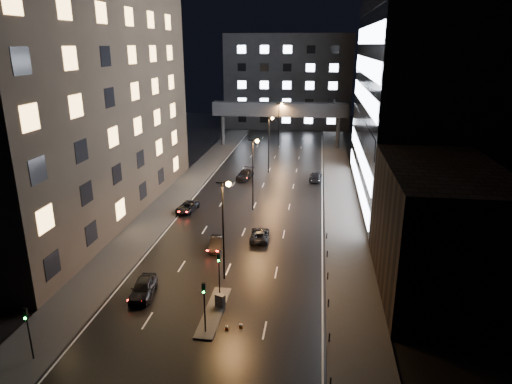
{
  "coord_description": "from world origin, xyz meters",
  "views": [
    {
      "loc": [
        8.65,
        -31.73,
        22.27
      ],
      "look_at": [
        0.99,
        24.0,
        4.0
      ],
      "focal_mm": 32.0,
      "sensor_mm": 36.0,
      "label": 1
    }
  ],
  "objects_px": {
    "car_away_a": "(143,288)",
    "car_away_c": "(187,207)",
    "car_toward_a": "(260,235)",
    "utility_cabinet": "(220,300)",
    "car_away_b": "(216,243)",
    "car_away_d": "(245,174)",
    "car_toward_b": "(316,177)"
  },
  "relations": [
    {
      "from": "car_away_a",
      "to": "car_away_c",
      "type": "relative_size",
      "value": 1.02
    },
    {
      "from": "car_toward_a",
      "to": "utility_cabinet",
      "type": "bearing_deg",
      "value": 81.13
    },
    {
      "from": "car_away_a",
      "to": "car_away_c",
      "type": "distance_m",
      "value": 22.46
    },
    {
      "from": "car_toward_a",
      "to": "utility_cabinet",
      "type": "relative_size",
      "value": 4.06
    },
    {
      "from": "car_away_c",
      "to": "car_away_b",
      "type": "bearing_deg",
      "value": -52.55
    },
    {
      "from": "car_away_c",
      "to": "car_away_d",
      "type": "xyz_separation_m",
      "value": [
        5.42,
        17.23,
        0.13
      ]
    },
    {
      "from": "car_away_c",
      "to": "car_toward_b",
      "type": "height_order",
      "value": "car_toward_b"
    },
    {
      "from": "car_away_b",
      "to": "car_away_c",
      "type": "bearing_deg",
      "value": 113.63
    },
    {
      "from": "car_away_d",
      "to": "utility_cabinet",
      "type": "xyz_separation_m",
      "value": [
        4.28,
        -40.57,
        -0.06
      ]
    },
    {
      "from": "car_toward_b",
      "to": "utility_cabinet",
      "type": "relative_size",
      "value": 4.42
    },
    {
      "from": "car_away_c",
      "to": "utility_cabinet",
      "type": "bearing_deg",
      "value": -60.43
    },
    {
      "from": "car_away_a",
      "to": "car_away_b",
      "type": "relative_size",
      "value": 1.17
    },
    {
      "from": "car_away_b",
      "to": "car_toward_b",
      "type": "xyz_separation_m",
      "value": [
        10.85,
        29.07,
        0.06
      ]
    },
    {
      "from": "car_toward_a",
      "to": "utility_cabinet",
      "type": "xyz_separation_m",
      "value": [
        -1.55,
        -15.14,
        0.08
      ]
    },
    {
      "from": "car_away_d",
      "to": "utility_cabinet",
      "type": "distance_m",
      "value": 40.79
    },
    {
      "from": "car_away_c",
      "to": "car_toward_a",
      "type": "distance_m",
      "value": 13.92
    },
    {
      "from": "car_away_a",
      "to": "utility_cabinet",
      "type": "xyz_separation_m",
      "value": [
        7.48,
        -0.99,
        -0.09
      ]
    },
    {
      "from": "car_toward_b",
      "to": "utility_cabinet",
      "type": "xyz_separation_m",
      "value": [
        -7.86,
        -41.0,
        -0.01
      ]
    },
    {
      "from": "car_away_b",
      "to": "utility_cabinet",
      "type": "distance_m",
      "value": 12.3
    },
    {
      "from": "car_away_b",
      "to": "car_toward_b",
      "type": "distance_m",
      "value": 31.03
    },
    {
      "from": "car_away_b",
      "to": "car_away_c",
      "type": "xyz_separation_m",
      "value": [
        -6.71,
        11.41,
        -0.02
      ]
    },
    {
      "from": "car_away_b",
      "to": "car_toward_b",
      "type": "relative_size",
      "value": 0.81
    },
    {
      "from": "car_away_a",
      "to": "car_toward_a",
      "type": "xyz_separation_m",
      "value": [
        9.03,
        14.15,
        -0.17
      ]
    },
    {
      "from": "car_away_a",
      "to": "car_toward_b",
      "type": "height_order",
      "value": "car_away_a"
    },
    {
      "from": "car_away_d",
      "to": "car_toward_a",
      "type": "bearing_deg",
      "value": -69.49
    },
    {
      "from": "car_toward_b",
      "to": "car_away_a",
      "type": "bearing_deg",
      "value": 71.87
    },
    {
      "from": "car_away_a",
      "to": "car_away_c",
      "type": "bearing_deg",
      "value": 89.31
    },
    {
      "from": "car_away_c",
      "to": "car_toward_b",
      "type": "relative_size",
      "value": 0.93
    },
    {
      "from": "car_away_c",
      "to": "car_toward_a",
      "type": "height_order",
      "value": "car_away_c"
    },
    {
      "from": "car_away_b",
      "to": "car_away_a",
      "type": "bearing_deg",
      "value": -119.13
    },
    {
      "from": "car_away_b",
      "to": "utility_cabinet",
      "type": "xyz_separation_m",
      "value": [
        2.99,
        -11.93,
        0.05
      ]
    },
    {
      "from": "car_away_d",
      "to": "car_toward_a",
      "type": "distance_m",
      "value": 26.09
    }
  ]
}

